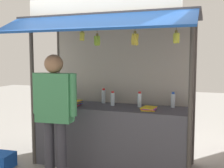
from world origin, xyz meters
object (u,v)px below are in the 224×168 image
(water_bottle_right, at_px, (140,100))
(water_bottle_left, at_px, (113,99))
(banana_bunch_inner_left, at_px, (82,36))
(banana_bunch_inner_right, at_px, (176,38))
(magazine_stack_far_left, at_px, (149,109))
(water_bottle_back_left, at_px, (173,100))
(banana_bunch_rightmost, at_px, (97,40))
(water_bottle_center, at_px, (68,96))
(water_bottle_mid_left, at_px, (104,96))
(banana_bunch_leftmost, at_px, (135,39))
(magazine_stack_far_right, at_px, (72,103))
(plastic_crate, at_px, (1,161))
(magazine_stack_front_right, at_px, (50,103))
(vendor_person, at_px, (55,106))
(water_bottle_back_right, at_px, (63,93))

(water_bottle_right, distance_m, water_bottle_left, 0.43)
(banana_bunch_inner_left, bearing_deg, banana_bunch_inner_right, -0.02)
(water_bottle_right, xyz_separation_m, magazine_stack_far_left, (0.19, -0.20, -0.09))
(water_bottle_back_left, height_order, banana_bunch_rightmost, banana_bunch_rightmost)
(water_bottle_back_left, relative_size, banana_bunch_rightmost, 0.78)
(water_bottle_center, relative_size, water_bottle_mid_left, 1.05)
(water_bottle_right, distance_m, banana_bunch_rightmost, 1.14)
(banana_bunch_leftmost, xyz_separation_m, banana_bunch_inner_left, (-0.75, 0.00, 0.06))
(magazine_stack_far_right, height_order, banana_bunch_inner_left, banana_bunch_inner_left)
(banana_bunch_leftmost, xyz_separation_m, banana_bunch_rightmost, (-0.53, 0.00, -0.01))
(water_bottle_right, relative_size, plastic_crate, 0.72)
(magazine_stack_front_right, bearing_deg, magazine_stack_far_left, 4.73)
(magazine_stack_far_left, bearing_deg, banana_bunch_leftmost, -108.75)
(banana_bunch_inner_right, xyz_separation_m, banana_bunch_rightmost, (-1.05, -0.00, -0.01))
(vendor_person, bearing_deg, water_bottle_left, 53.49)
(water_bottle_right, relative_size, water_bottle_left, 1.04)
(vendor_person, bearing_deg, magazine_stack_far_right, 90.72)
(water_bottle_right, height_order, water_bottle_mid_left, water_bottle_mid_left)
(water_bottle_left, bearing_deg, banana_bunch_leftmost, -47.86)
(banana_bunch_leftmost, distance_m, banana_bunch_inner_right, 0.52)
(water_bottle_mid_left, xyz_separation_m, banana_bunch_rightmost, (0.19, -0.72, 0.87))
(banana_bunch_inner_left, relative_size, plastic_crate, 0.70)
(water_bottle_back_left, distance_m, vendor_person, 1.76)
(water_bottle_mid_left, height_order, plastic_crate, water_bottle_mid_left)
(water_bottle_center, xyz_separation_m, plastic_crate, (-0.75, -0.75, -0.94))
(magazine_stack_far_right, distance_m, vendor_person, 0.63)
(water_bottle_left, bearing_deg, magazine_stack_far_left, -16.48)
(water_bottle_right, relative_size, water_bottle_mid_left, 0.96)
(banana_bunch_rightmost, bearing_deg, magazine_stack_far_right, 150.84)
(water_bottle_left, relative_size, banana_bunch_inner_left, 0.99)
(water_bottle_back_left, height_order, banana_bunch_inner_right, banana_bunch_inner_right)
(banana_bunch_inner_left, height_order, banana_bunch_inner_right, same)
(plastic_crate, bearing_deg, water_bottle_left, 26.66)
(water_bottle_right, xyz_separation_m, water_bottle_back_left, (0.49, 0.13, -0.00))
(banana_bunch_inner_left, distance_m, vendor_person, 1.03)
(banana_bunch_rightmost, bearing_deg, water_bottle_left, 86.47)
(water_bottle_back_right, distance_m, vendor_person, 1.15)
(water_bottle_right, distance_m, water_bottle_center, 1.21)
(water_bottle_back_left, bearing_deg, water_bottle_mid_left, 178.58)
(water_bottle_back_right, xyz_separation_m, magazine_stack_front_right, (0.05, -0.51, -0.10))
(water_bottle_back_left, xyz_separation_m, magazine_stack_far_left, (-0.30, -0.33, -0.09))
(water_bottle_right, height_order, vendor_person, vendor_person)
(banana_bunch_inner_left, bearing_deg, water_bottle_center, 134.60)
(vendor_person, bearing_deg, water_bottle_back_right, 109.01)
(magazine_stack_front_right, bearing_deg, water_bottle_left, 18.24)
(water_bottle_back_left, xyz_separation_m, water_bottle_center, (-1.70, -0.16, 0.01))
(magazine_stack_far_left, distance_m, magazine_stack_far_right, 1.21)
(water_bottle_left, height_order, plastic_crate, water_bottle_left)
(magazine_stack_far_right, bearing_deg, banana_bunch_inner_right, -10.89)
(magazine_stack_far_left, bearing_deg, magazine_stack_far_right, -177.47)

